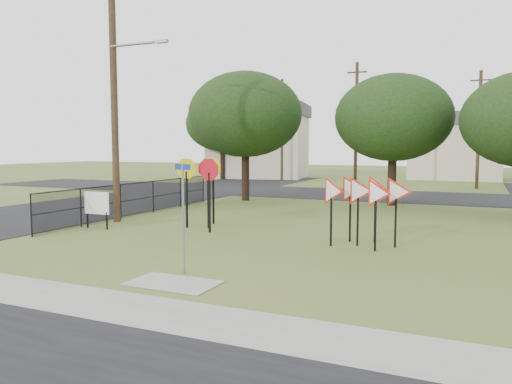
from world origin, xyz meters
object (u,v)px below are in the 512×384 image
stop_sign_cluster (204,176)px  yield_sign_cluster (364,194)px  street_name_sign (183,210)px  info_board (97,204)px

stop_sign_cluster → yield_sign_cluster: (6.20, -0.93, -0.33)m
stop_sign_cluster → yield_sign_cluster: stop_sign_cluster is taller
yield_sign_cluster → stop_sign_cluster: bearing=171.5°
street_name_sign → info_board: 7.83m
street_name_sign → stop_sign_cluster: size_ratio=1.00×
stop_sign_cluster → info_board: stop_sign_cluster is taller
stop_sign_cluster → street_name_sign: bearing=-64.2°
info_board → stop_sign_cluster: bearing=27.2°
street_name_sign → stop_sign_cluster: 6.81m
stop_sign_cluster → info_board: size_ratio=1.91×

